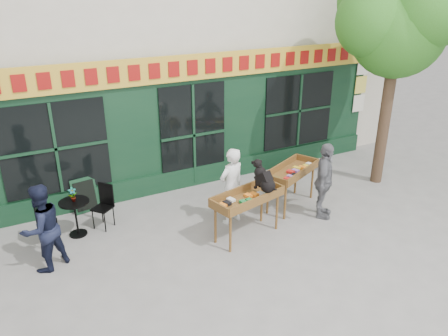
{
  "coord_description": "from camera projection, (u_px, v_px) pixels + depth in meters",
  "views": [
    {
      "loc": [
        -4.15,
        -7.02,
        4.76
      ],
      "look_at": [
        -0.12,
        0.5,
        1.17
      ],
      "focal_mm": 35.0,
      "sensor_mm": 36.0,
      "label": 1
    }
  ],
  "objects": [
    {
      "name": "chalkboard",
      "position": [
        85.0,
        195.0,
        9.78
      ],
      "size": [
        0.58,
        0.27,
        0.79
      ],
      "rotation": [
        0.0,
        0.0,
        0.16
      ],
      "color": "black",
      "rests_on": "ground"
    },
    {
      "name": "bistro_chair_left",
      "position": [
        42.0,
        220.0,
        8.43
      ],
      "size": [
        0.4,
        0.4,
        0.95
      ],
      "rotation": [
        0.0,
        0.0,
        1.46
      ],
      "color": "black",
      "rests_on": "ground"
    },
    {
      "name": "man_right",
      "position": [
        324.0,
        181.0,
        9.39
      ],
      "size": [
        1.0,
        1.0,
        1.71
      ],
      "primitive_type": "imported",
      "rotation": [
        0.0,
        0.0,
        0.78
      ],
      "color": "slate",
      "rests_on": "ground"
    },
    {
      "name": "man_left",
      "position": [
        42.0,
        228.0,
        7.65
      ],
      "size": [
        0.99,
        0.92,
        1.64
      ],
      "primitive_type": "imported",
      "rotation": [
        0.0,
        0.0,
        3.64
      ],
      "color": "black",
      "rests_on": "ground"
    },
    {
      "name": "ground",
      "position": [
        240.0,
        225.0,
        9.35
      ],
      "size": [
        80.0,
        80.0,
        0.0
      ],
      "primitive_type": "plane",
      "color": "slate",
      "rests_on": "ground"
    },
    {
      "name": "woman",
      "position": [
        231.0,
        186.0,
        9.17
      ],
      "size": [
        0.69,
        0.53,
        1.69
      ],
      "primitive_type": "imported",
      "rotation": [
        0.0,
        0.0,
        3.37
      ],
      "color": "silver",
      "rests_on": "ground"
    },
    {
      "name": "bistro_table",
      "position": [
        75.0,
        211.0,
        8.79
      ],
      "size": [
        0.6,
        0.6,
        0.76
      ],
      "color": "black",
      "rests_on": "ground"
    },
    {
      "name": "book_cart_right",
      "position": [
        292.0,
        173.0,
        9.88
      ],
      "size": [
        1.62,
        1.2,
        0.99
      ],
      "rotation": [
        0.0,
        0.0,
        0.44
      ],
      "color": "brown",
      "rests_on": "ground"
    },
    {
      "name": "dog",
      "position": [
        264.0,
        176.0,
        8.58
      ],
      "size": [
        0.47,
        0.66,
        0.6
      ],
      "primitive_type": null,
      "rotation": [
        0.0,
        0.0,
        0.23
      ],
      "color": "black",
      "rests_on": "book_cart_center"
    },
    {
      "name": "book_cart_center",
      "position": [
        247.0,
        200.0,
        8.65
      ],
      "size": [
        1.6,
        0.94,
        0.99
      ],
      "rotation": [
        0.0,
        0.0,
        0.23
      ],
      "color": "brown",
      "rests_on": "ground"
    },
    {
      "name": "bistro_chair_right",
      "position": [
        105.0,
        202.0,
        9.14
      ],
      "size": [
        0.51,
        0.51,
        0.95
      ],
      "rotation": [
        0.0,
        0.0,
        -0.9
      ],
      "color": "black",
      "rests_on": "ground"
    },
    {
      "name": "potted_plant",
      "position": [
        73.0,
        195.0,
        8.64
      ],
      "size": [
        0.18,
        0.13,
        0.31
      ],
      "primitive_type": "imported",
      "rotation": [
        0.0,
        0.0,
        0.15
      ],
      "color": "gray",
      "rests_on": "bistro_table"
    },
    {
      "name": "street_tree",
      "position": [
        399.0,
        16.0,
        9.94
      ],
      "size": [
        3.05,
        2.9,
        5.6
      ],
      "color": "#382619",
      "rests_on": "ground"
    }
  ]
}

